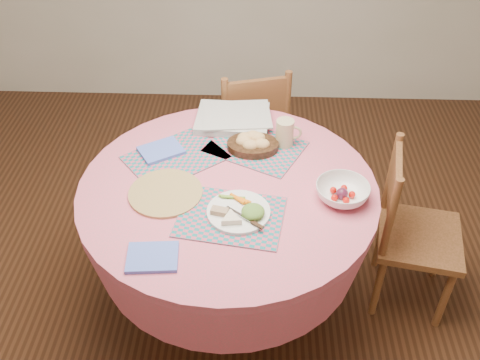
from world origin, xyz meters
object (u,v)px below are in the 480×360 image
object	(u,v)px
dining_table	(229,219)
fruit_bowl	(342,192)
wicker_trivet	(166,193)
dinner_plate	(240,211)
chair_right	(410,229)
latte_mug	(285,133)
bread_bowl	(252,143)
chair_back	(250,131)

from	to	relation	value
dining_table	fruit_bowl	world-z (taller)	fruit_bowl
wicker_trivet	fruit_bowl	bearing A→B (deg)	-0.10
wicker_trivet	dinner_plate	distance (m)	0.33
chair_right	latte_mug	xyz separation A→B (m)	(-0.59, 0.20, 0.38)
dinner_plate	bread_bowl	xyz separation A→B (m)	(0.04, 0.43, 0.02)
dining_table	chair_right	xyz separation A→B (m)	(0.83, 0.09, -0.12)
chair_right	chair_back	bearing A→B (deg)	56.60
dinner_plate	chair_right	bearing A→B (deg)	19.23
dining_table	dinner_plate	size ratio (longest dim) A/B	5.03
dinner_plate	dining_table	bearing A→B (deg)	108.15
wicker_trivet	fruit_bowl	size ratio (longest dim) A/B	1.22
fruit_bowl	bread_bowl	bearing A→B (deg)	138.66
latte_mug	wicker_trivet	bearing A→B (deg)	-143.90
dinner_plate	chair_back	bearing A→B (deg)	89.03
chair_back	dinner_plate	world-z (taller)	chair_back
chair_right	wicker_trivet	bearing A→B (deg)	109.17
latte_mug	fruit_bowl	size ratio (longest dim) A/B	0.50
chair_back	fruit_bowl	size ratio (longest dim) A/B	3.56
dining_table	wicker_trivet	world-z (taller)	wicker_trivet
bread_bowl	chair_back	bearing A→B (deg)	91.97
dinner_plate	bread_bowl	world-z (taller)	bread_bowl
dining_table	dinner_plate	world-z (taller)	dinner_plate
dining_table	chair_back	world-z (taller)	chair_back
dining_table	chair_right	size ratio (longest dim) A/B	1.48
dining_table	wicker_trivet	size ratio (longest dim) A/B	4.13
chair_right	dinner_plate	world-z (taller)	chair_right
dining_table	latte_mug	distance (m)	0.46
dining_table	bread_bowl	xyz separation A→B (m)	(0.10, 0.25, 0.23)
dinner_plate	latte_mug	world-z (taller)	latte_mug
dinner_plate	fruit_bowl	size ratio (longest dim) A/B	1.00
wicker_trivet	fruit_bowl	world-z (taller)	fruit_bowl
fruit_bowl	dining_table	bearing A→B (deg)	171.94
dining_table	fruit_bowl	distance (m)	0.52
chair_right	dinner_plate	size ratio (longest dim) A/B	3.41
dinner_plate	latte_mug	xyz separation A→B (m)	(0.18, 0.47, 0.05)
dinner_plate	bread_bowl	distance (m)	0.44
chair_right	wicker_trivet	xyz separation A→B (m)	(-1.08, -0.15, 0.32)
wicker_trivet	latte_mug	bearing A→B (deg)	36.10
dining_table	fruit_bowl	size ratio (longest dim) A/B	5.03
bread_bowl	latte_mug	distance (m)	0.15
bread_bowl	fruit_bowl	distance (m)	0.48
bread_bowl	latte_mug	world-z (taller)	latte_mug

